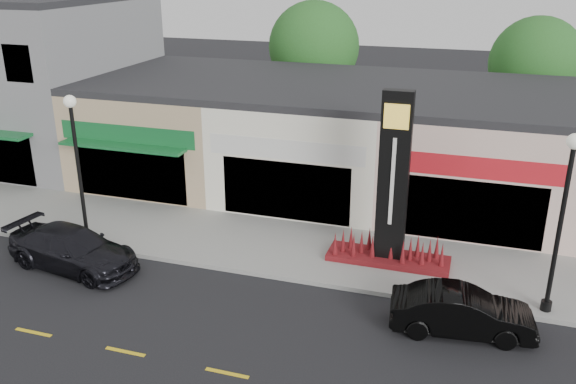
% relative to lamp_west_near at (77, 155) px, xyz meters
% --- Properties ---
extents(ground, '(120.00, 120.00, 0.00)m').
position_rel_lamp_west_near_xyz_m(ground, '(8.00, -2.50, -3.48)').
color(ground, black).
rests_on(ground, ground).
extents(sidewalk, '(52.00, 4.30, 0.15)m').
position_rel_lamp_west_near_xyz_m(sidewalk, '(8.00, 1.85, -3.40)').
color(sidewalk, gray).
rests_on(sidewalk, ground).
extents(curb, '(52.00, 0.20, 0.15)m').
position_rel_lamp_west_near_xyz_m(curb, '(8.00, -0.40, -3.40)').
color(curb, gray).
rests_on(curb, ground).
extents(building_grey_2story, '(12.00, 10.95, 8.30)m').
position_rel_lamp_west_near_xyz_m(building_grey_2story, '(-10.00, 8.98, 0.67)').
color(building_grey_2story, slate).
rests_on(building_grey_2story, ground).
extents(shop_beige, '(7.00, 10.85, 4.80)m').
position_rel_lamp_west_near_xyz_m(shop_beige, '(-0.50, 8.96, -1.08)').
color(shop_beige, tan).
rests_on(shop_beige, ground).
extents(shop_cream, '(7.00, 10.01, 4.80)m').
position_rel_lamp_west_near_xyz_m(shop_cream, '(6.50, 8.97, -1.08)').
color(shop_cream, silver).
rests_on(shop_cream, ground).
extents(shop_pink_w, '(7.00, 10.01, 4.80)m').
position_rel_lamp_west_near_xyz_m(shop_pink_w, '(13.50, 8.97, -1.08)').
color(shop_pink_w, beige).
rests_on(shop_pink_w, ground).
extents(tree_rear_west, '(5.20, 5.20, 7.83)m').
position_rel_lamp_west_near_xyz_m(tree_rear_west, '(4.00, 17.00, 1.74)').
color(tree_rear_west, '#382619').
rests_on(tree_rear_west, ground).
extents(tree_rear_mid, '(4.80, 4.80, 7.29)m').
position_rel_lamp_west_near_xyz_m(tree_rear_mid, '(16.00, 17.00, 1.41)').
color(tree_rear_mid, '#382619').
rests_on(tree_rear_mid, ground).
extents(lamp_west_near, '(0.44, 0.44, 5.47)m').
position_rel_lamp_west_near_xyz_m(lamp_west_near, '(0.00, 0.00, 0.00)').
color(lamp_west_near, black).
rests_on(lamp_west_near, sidewalk).
extents(lamp_east_near, '(0.44, 0.44, 5.47)m').
position_rel_lamp_west_near_xyz_m(lamp_east_near, '(16.00, 0.00, 0.00)').
color(lamp_east_near, black).
rests_on(lamp_east_near, sidewalk).
extents(pylon_sign, '(4.20, 1.30, 6.00)m').
position_rel_lamp_west_near_xyz_m(pylon_sign, '(11.00, 1.70, -1.20)').
color(pylon_sign, maroon).
rests_on(pylon_sign, sidewalk).
extents(car_dark_sedan, '(2.67, 5.08, 1.40)m').
position_rel_lamp_west_near_xyz_m(car_dark_sedan, '(0.71, -1.78, -2.77)').
color(car_dark_sedan, black).
rests_on(car_dark_sedan, ground).
extents(car_black_conv, '(1.86, 4.15, 1.32)m').
position_rel_lamp_west_near_xyz_m(car_black_conv, '(13.62, -1.74, -2.81)').
color(car_black_conv, black).
rests_on(car_black_conv, ground).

